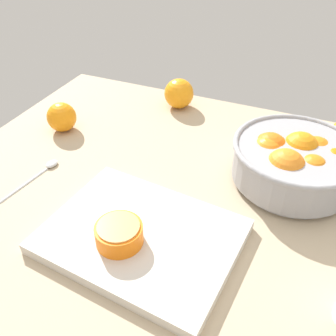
{
  "coord_description": "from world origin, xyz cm",
  "views": [
    {
      "loc": [
        19.01,
        -49.87,
        52.17
      ],
      "look_at": [
        -3.59,
        2.76,
        7.94
      ],
      "focal_mm": 39.68,
      "sensor_mm": 36.0,
      "label": 1
    }
  ],
  "objects": [
    {
      "name": "cutting_board",
      "position": [
        -3.5,
        -9.78,
        1.14
      ],
      "size": [
        36.25,
        28.65,
        2.29
      ],
      "primitive_type": "cube",
      "rotation": [
        0.0,
        0.0,
        -0.1
      ],
      "color": "beige",
      "rests_on": "ground_plane"
    },
    {
      "name": "orange_half_0",
      "position": [
        -5.93,
        -13.14,
        4.2
      ],
      "size": [
        8.35,
        8.35,
        3.89
      ],
      "color": "orange",
      "rests_on": "cutting_board"
    },
    {
      "name": "spoon",
      "position": [
        -33.37,
        -1.92,
        0.43
      ],
      "size": [
        3.86,
        17.76,
        1.0
      ],
      "color": "silver",
      "rests_on": "ground_plane"
    },
    {
      "name": "loose_orange_2",
      "position": [
        -16.39,
        40.51,
        4.21
      ],
      "size": [
        8.43,
        8.43,
        8.43
      ],
      "primitive_type": "sphere",
      "color": "orange",
      "rests_on": "ground_plane"
    },
    {
      "name": "ground_plane",
      "position": [
        0.0,
        0.0,
        -1.5
      ],
      "size": [
        111.65,
        98.13,
        3.0
      ],
      "primitive_type": "cube",
      "color": "tan"
    },
    {
      "name": "fruit_bowl",
      "position": [
        18.68,
        18.5,
        5.44
      ],
      "size": [
        26.74,
        26.74,
        10.85
      ],
      "color": "#99999E",
      "rests_on": "ground_plane"
    },
    {
      "name": "loose_orange_1",
      "position": [
        -39.67,
        16.69,
        3.79
      ],
      "size": [
        7.57,
        7.57,
        7.57
      ],
      "primitive_type": "sphere",
      "color": "orange",
      "rests_on": "ground_plane"
    }
  ]
}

